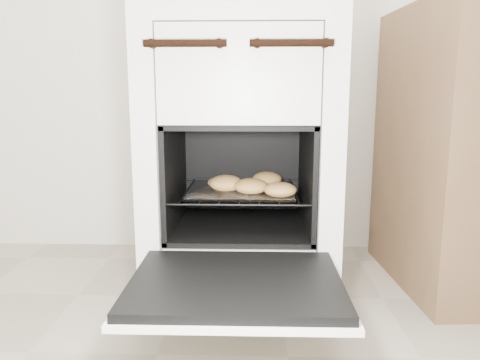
% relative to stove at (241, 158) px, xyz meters
% --- Properties ---
extents(stove, '(0.59, 0.65, 0.90)m').
position_rel_stove_xyz_m(stove, '(0.00, 0.00, 0.00)').
color(stove, white).
rests_on(stove, ground).
extents(oven_door, '(0.53, 0.41, 0.04)m').
position_rel_stove_xyz_m(oven_door, '(0.00, -0.50, -0.24)').
color(oven_door, black).
rests_on(oven_door, stove).
extents(oven_rack, '(0.43, 0.41, 0.01)m').
position_rel_stove_xyz_m(oven_rack, '(0.00, -0.06, -0.10)').
color(oven_rack, black).
rests_on(oven_rack, stove).
extents(foil_sheet, '(0.33, 0.29, 0.01)m').
position_rel_stove_xyz_m(foil_sheet, '(0.00, -0.08, -0.09)').
color(foil_sheet, white).
rests_on(foil_sheet, oven_rack).
extents(baked_rolls, '(0.31, 0.30, 0.05)m').
position_rel_stove_xyz_m(baked_rolls, '(0.03, -0.11, -0.07)').
color(baked_rolls, tan).
rests_on(baked_rolls, foil_sheet).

